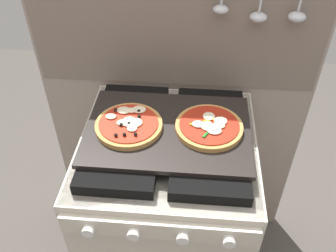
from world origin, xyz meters
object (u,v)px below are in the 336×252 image
at_px(stove, 168,214).
at_px(pizza_left, 129,124).
at_px(pizza_right, 209,127).
at_px(baking_tray, 168,130).

height_order(stove, pizza_left, pizza_left).
xyz_separation_m(stove, pizza_right, (0.13, 0.01, 0.48)).
xyz_separation_m(stove, pizza_left, (-0.13, -0.00, 0.48)).
xyz_separation_m(baking_tray, pizza_right, (0.13, 0.01, 0.02)).
height_order(baking_tray, pizza_right, pizza_right).
bearing_deg(stove, baking_tray, 90.00).
height_order(pizza_left, pizza_right, pizza_left).
relative_size(pizza_left, pizza_right, 1.00).
bearing_deg(stove, pizza_left, -178.16).
bearing_deg(pizza_right, baking_tray, -177.23).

